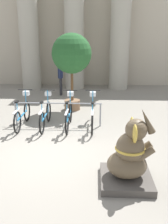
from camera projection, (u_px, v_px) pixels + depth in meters
ground_plane at (51, 153)px, 6.24m from camera, size 60.00×60.00×0.00m
building_facade at (76, 30)px, 13.50m from camera, size 20.00×0.20×6.00m
column_left at (29, 37)px, 12.76m from camera, size 1.25×1.25×5.16m
column_middle at (74, 37)px, 12.66m from camera, size 1.25×1.25×5.16m
column_right at (120, 37)px, 12.56m from camera, size 1.25×1.25×5.16m
bike_rack at (58, 108)px, 7.92m from camera, size 2.82×0.05×0.77m
bicycle_0 at (23, 114)px, 7.93m from camera, size 0.48×1.77×1.11m
bicycle_1 at (46, 114)px, 7.88m from camera, size 0.48×1.77×1.11m
bicycle_2 at (69, 115)px, 7.84m from camera, size 0.48×1.77×1.11m
bicycle_3 at (92, 115)px, 7.82m from camera, size 0.48×1.77×1.11m
elephant_statue at (129, 158)px, 4.88m from camera, size 1.02×1.02×1.59m
person_pedestrian at (61, 74)px, 11.70m from camera, size 0.22×0.47×1.69m
potted_tree at (72, 56)px, 9.14m from camera, size 1.47×1.47×2.88m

